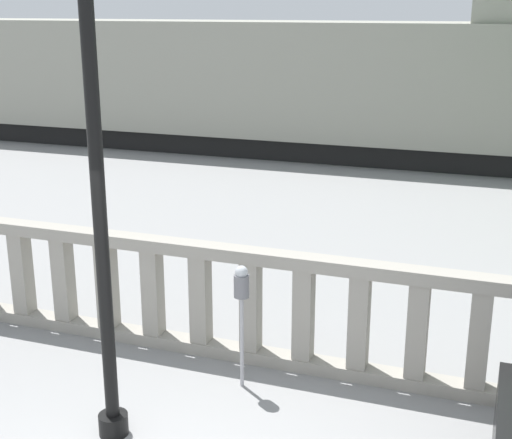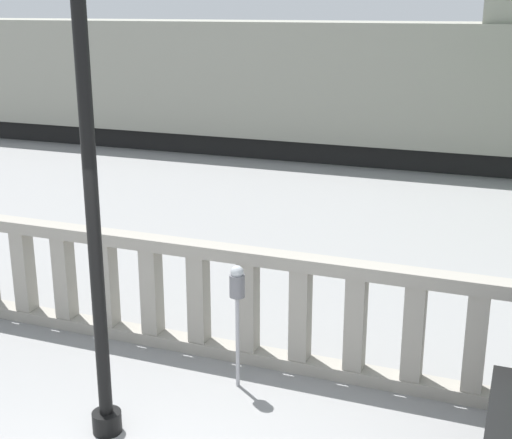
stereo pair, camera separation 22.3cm
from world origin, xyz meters
TOP-DOWN VIEW (x-y plane):
  - balustrade at (-0.00, 3.09)m, footprint 14.50×0.24m
  - lamppost at (-1.00, 1.33)m, footprint 0.42×0.42m
  - parking_meter at (-0.19, 2.54)m, footprint 0.15×0.15m
  - train_near at (-5.47, 14.32)m, footprint 19.50×2.61m

SIDE VIEW (x-z plane):
  - balustrade at x=0.00m, z-range 0.00..1.30m
  - parking_meter at x=-0.19m, z-range 0.38..1.70m
  - train_near at x=-5.47m, z-range -0.20..3.80m
  - lamppost at x=-1.00m, z-range 0.85..6.23m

